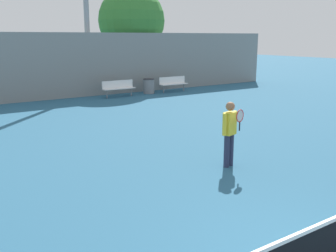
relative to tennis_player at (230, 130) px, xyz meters
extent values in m
cylinder|color=#282D47|center=(-0.09, -0.01, -0.51)|extent=(0.14, 0.14, 0.82)
cylinder|color=#282D47|center=(0.09, 0.03, -0.51)|extent=(0.14, 0.14, 0.82)
cube|color=yellow|center=(0.00, 0.01, 0.18)|extent=(0.37, 0.27, 0.56)
cylinder|color=yellow|center=(-0.21, -0.04, 0.19)|extent=(0.10, 0.10, 0.54)
cylinder|color=yellow|center=(0.21, 0.06, 0.19)|extent=(0.10, 0.10, 0.54)
sphere|color=#8E6647|center=(0.00, 0.01, 0.60)|extent=(0.22, 0.22, 0.22)
cylinder|color=black|center=(0.06, -0.26, 0.15)|extent=(0.03, 0.03, 0.22)
torus|color=red|center=(0.06, -0.26, 0.40)|extent=(0.31, 0.10, 0.31)
cylinder|color=silver|center=(0.06, -0.26, 0.40)|extent=(0.26, 0.07, 0.27)
cube|color=white|center=(6.73, 11.83, -0.46)|extent=(1.80, 0.40, 0.04)
cylinder|color=gray|center=(6.01, 11.83, -0.70)|extent=(0.06, 0.06, 0.44)
cylinder|color=gray|center=(7.45, 11.83, -0.70)|extent=(0.06, 0.06, 0.44)
cube|color=white|center=(6.73, 12.01, -0.24)|extent=(1.80, 0.04, 0.40)
cube|color=white|center=(3.15, 11.83, -0.46)|extent=(1.82, 0.40, 0.04)
cylinder|color=gray|center=(2.42, 11.83, -0.70)|extent=(0.06, 0.06, 0.44)
cylinder|color=gray|center=(3.88, 11.83, -0.70)|extent=(0.06, 0.06, 0.44)
cube|color=white|center=(3.15, 12.01, -0.24)|extent=(1.82, 0.04, 0.40)
cylinder|color=#939399|center=(2.37, 13.92, 3.61)|extent=(0.28, 0.28, 9.05)
cylinder|color=gray|center=(5.19, 12.11, -0.52)|extent=(0.62, 0.62, 0.79)
cylinder|color=#333338|center=(5.19, 12.11, -0.11)|extent=(0.65, 0.65, 0.04)
cube|color=gray|center=(-2.01, 13.04, 0.77)|extent=(33.82, 0.06, 3.38)
cylinder|color=brown|center=(5.91, 15.24, 0.33)|extent=(0.48, 0.48, 2.51)
sphere|color=#387A33|center=(5.91, 15.24, 3.24)|extent=(4.13, 4.13, 4.13)
camera|label=1|loc=(-6.56, -6.84, 2.25)|focal=42.00mm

